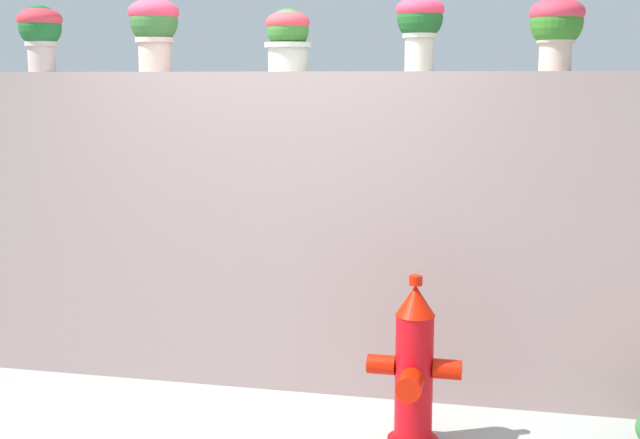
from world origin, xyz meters
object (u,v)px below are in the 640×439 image
object	(u,v)px
potted_plant_4	(420,22)
potted_plant_3	(288,36)
potted_plant_1	(40,29)
potted_plant_5	(557,24)
fire_hydrant	(414,369)
potted_plant_2	(154,24)

from	to	relation	value
potted_plant_4	potted_plant_3	bearing A→B (deg)	179.49
potted_plant_1	potted_plant_5	bearing A→B (deg)	0.55
fire_hydrant	potted_plant_3	bearing A→B (deg)	136.98
potted_plant_4	potted_plant_5	bearing A→B (deg)	1.60
potted_plant_1	potted_plant_3	distance (m)	1.65
potted_plant_3	potted_plant_5	size ratio (longest dim) A/B	0.88
potted_plant_2	potted_plant_4	xyz separation A→B (m)	(1.65, 0.03, -0.00)
potted_plant_3	fire_hydrant	xyz separation A→B (m)	(0.89, -0.83, -1.76)
potted_plant_1	potted_plant_5	world-z (taller)	same
potted_plant_5	fire_hydrant	distance (m)	2.11
potted_plant_2	potted_plant_4	bearing A→B (deg)	1.05
potted_plant_3	potted_plant_5	world-z (taller)	potted_plant_5
potted_plant_5	fire_hydrant	size ratio (longest dim) A/B	0.46
potted_plant_1	fire_hydrant	size ratio (longest dim) A/B	0.46
potted_plant_2	potted_plant_4	distance (m)	1.65
potted_plant_2	potted_plant_3	bearing A→B (deg)	2.50
potted_plant_1	fire_hydrant	world-z (taller)	potted_plant_1
potted_plant_4	fire_hydrant	xyz separation A→B (m)	(0.09, -0.82, -1.83)
potted_plant_4	fire_hydrant	bearing A→B (deg)	-83.90
potted_plant_2	potted_plant_3	world-z (taller)	potted_plant_2
potted_plant_2	potted_plant_5	xyz separation A→B (m)	(2.43, 0.05, -0.03)
potted_plant_3	fire_hydrant	bearing A→B (deg)	-43.02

